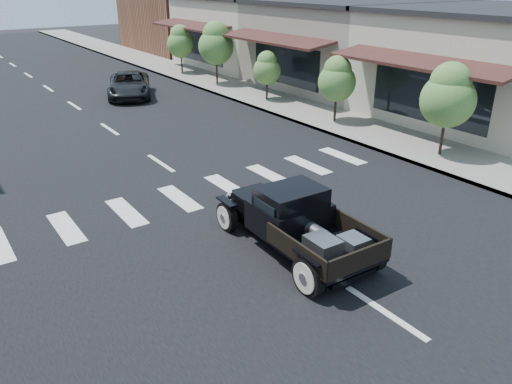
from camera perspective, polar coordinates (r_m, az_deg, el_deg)
ground at (r=11.83m, az=3.62°, el=-6.43°), size 120.00×120.00×0.00m
road at (r=24.58m, az=-18.75°, el=8.40°), size 14.00×80.00×0.02m
road_markings at (r=19.99m, az=-14.45°, el=5.59°), size 12.00×60.00×0.06m
sidewalk_right at (r=28.03m, az=-1.75°, el=11.49°), size 3.00×80.00×0.15m
storefront_near at (r=24.84m, az=26.41°, el=12.69°), size 10.00×9.00×4.50m
storefront_mid at (r=30.23m, az=11.20°, el=16.14°), size 10.00×9.00×4.50m
storefront_far at (r=37.05m, az=0.82°, el=17.83°), size 10.00×9.00×4.50m
far_building_right at (r=45.68m, az=-6.42°, el=20.34°), size 11.00×10.00×7.00m
small_tree_a at (r=18.28m, az=20.89°, el=8.63°), size 1.84×1.84×3.06m
small_tree_b at (r=21.70m, az=9.17°, el=11.44°), size 1.59×1.59×2.65m
small_tree_c at (r=25.49m, az=1.26°, el=13.09°), size 1.38×1.38×2.30m
small_tree_d at (r=29.47m, az=-4.56°, el=15.46°), size 2.00×2.00×3.33m
small_tree_e at (r=33.36m, az=-8.57°, el=15.79°), size 1.71×1.71×2.84m
hotrod_pickup at (r=11.39m, az=4.58°, el=-3.30°), size 2.21×4.52×1.55m
second_car at (r=27.56m, az=-14.28°, el=11.76°), size 3.66×4.97×1.25m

